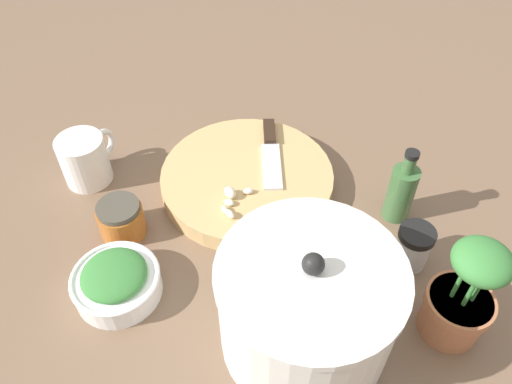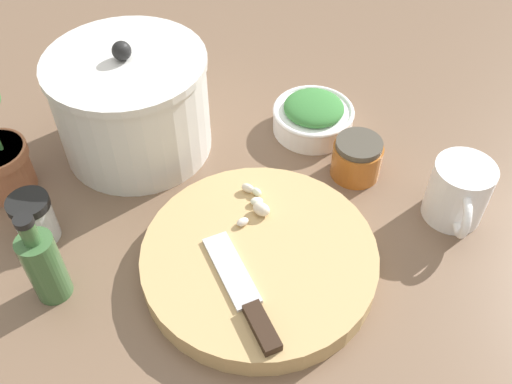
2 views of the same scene
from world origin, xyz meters
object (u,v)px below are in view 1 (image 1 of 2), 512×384
Objects in this scene: herb_bowl at (116,281)px; chef_knife at (271,149)px; garlic_cloves at (232,199)px; spice_jar at (413,247)px; potted_herb at (462,299)px; stock_pot at (307,306)px; coffee_mug at (86,159)px; oil_bottle at (401,191)px; honey_jar at (121,219)px; cutting_board at (247,180)px.

chef_knife is at bearing -125.42° from herb_bowl.
garlic_cloves is at bearing -133.04° from herb_bowl.
spice_jar is 0.13m from potted_herb.
stock_pot is (-0.28, 0.05, 0.05)m from herb_bowl.
coffee_mug is 0.56m from oil_bottle.
chef_knife is 0.30m from honey_jar.
potted_herb is (-0.49, 0.02, 0.05)m from herb_bowl.
garlic_cloves is 0.31× the size of stock_pot.
honey_jar reaches higher than cutting_board.
herb_bowl is 0.48m from oil_bottle.
chef_knife is 0.37m from stock_pot.
cutting_board is at bearing -28.50° from spice_jar.
coffee_mug is at bearing -36.41° from stock_pot.
coffee_mug is (0.12, -0.24, 0.02)m from herb_bowl.
oil_bottle reaches higher than coffee_mug.
oil_bottle is (-0.28, -0.02, 0.02)m from garlic_cloves.
spice_jar reaches higher than cutting_board.
garlic_cloves is at bearing -60.41° from stock_pot.
oil_bottle is at bearing -76.89° from potted_herb.
garlic_cloves is (0.06, 0.14, 0.00)m from chef_knife.
cutting_board is 2.15× the size of oil_bottle.
spice_jar is 0.23m from stock_pot.
herb_bowl is 0.27m from coffee_mug.
chef_knife is at bearing -142.19° from honey_jar.
potted_herb is at bearing 177.20° from herb_bowl.
garlic_cloves is at bearing -164.52° from honey_jar.
coffee_mug is (0.57, -0.15, 0.01)m from spice_jar.
oil_bottle is (-0.56, 0.05, 0.01)m from coffee_mug.
coffee_mug is at bearing -14.79° from spice_jar.
herb_bowl is 1.81× the size of spice_jar.
herb_bowl reaches higher than chef_knife.
cutting_board is 4.09× the size of honey_jar.
oil_bottle reaches higher than garlic_cloves.
cutting_board is 0.30m from coffee_mug.
stock_pot reaches higher than oil_bottle.
garlic_cloves is 0.51× the size of oil_bottle.
coffee_mug reaches higher than herb_bowl.
potted_herb reaches higher than spice_jar.
stock_pot reaches higher than potted_herb.
coffee_mug reaches higher than chef_knife.
garlic_cloves is (0.02, 0.07, 0.03)m from cutting_board.
chef_knife is 0.15m from garlic_cloves.
spice_jar is at bearing 176.80° from honey_jar.
coffee_mug is at bearing -0.25° from cutting_board.
spice_jar is at bearing 165.48° from garlic_cloves.
spice_jar is at bearing -139.13° from stock_pot.
chef_knife is at bearing -49.91° from potted_herb.
herb_bowl is at bearing -2.80° from potted_herb.
chef_knife is at bearing -169.62° from coffee_mug.
stock_pot reaches higher than coffee_mug.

